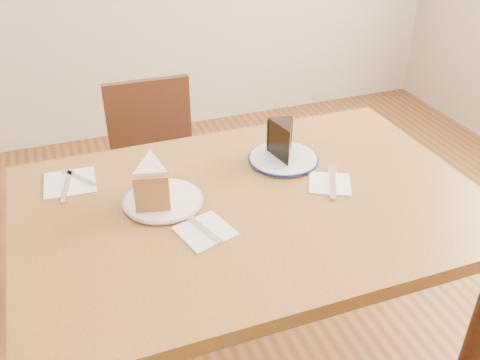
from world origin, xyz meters
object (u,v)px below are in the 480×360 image
Objects in this scene: plate_cream at (163,201)px; carrot_cake at (152,181)px; table at (252,230)px; chocolate_cake at (284,143)px; chair_far at (159,175)px; plate_navy at (283,159)px.

plate_cream is 1.69× the size of carrot_cake.
table is 11.69× the size of chocolate_cake.
plate_cream is at bearing 82.35° from chair_far.
chocolate_cake reaches higher than plate_navy.
carrot_cake is (-0.02, 0.02, 0.05)m from plate_cream.
plate_navy is (0.27, -0.56, 0.32)m from chair_far.
plate_cream is (-0.22, 0.07, 0.10)m from table.
table is 10.28× the size of carrot_cake.
table is 0.25m from plate_cream.
table is 0.76m from chair_far.
plate_cream is at bearing 162.49° from table.
chocolate_cake is at bearing -108.38° from plate_navy.
table is at bearing -17.51° from plate_cream.
plate_cream is at bearing 22.15° from chocolate_cake.
plate_cream is 0.39m from plate_navy.
carrot_cake is 1.14× the size of chocolate_cake.
plate_cream reaches higher than table.
table is 6.08× the size of plate_cream.
carrot_cake is at bearing 80.33° from chair_far.
chair_far reaches higher than plate_cream.
plate_navy is 0.41m from carrot_cake.
carrot_cake is (-0.24, 0.09, 0.16)m from table.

